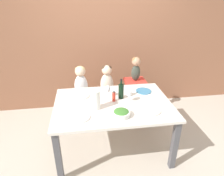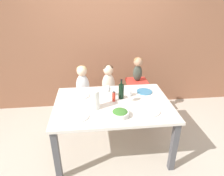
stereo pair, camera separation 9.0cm
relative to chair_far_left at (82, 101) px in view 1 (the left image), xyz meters
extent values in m
plane|color=#BCB2A3|center=(0.41, -0.76, -0.40)|extent=(14.00, 14.00, 0.00)
cube|color=#8E5B42|center=(0.41, 0.58, 0.95)|extent=(10.00, 0.06, 2.70)
cube|color=silver|center=(0.41, -0.76, 0.34)|extent=(1.52, 1.06, 0.03)
cube|color=#4C4C51|center=(-0.29, -1.22, -0.04)|extent=(0.07, 0.07, 0.72)
cube|color=#4C4C51|center=(1.11, -1.22, -0.04)|extent=(0.07, 0.07, 0.72)
cube|color=#4C4C51|center=(-0.29, -0.29, -0.04)|extent=(0.07, 0.07, 0.72)
cube|color=#4C4C51|center=(1.11, -0.29, -0.04)|extent=(0.07, 0.07, 0.72)
cylinder|color=silver|center=(-0.14, -0.14, -0.19)|extent=(0.04, 0.04, 0.42)
cylinder|color=silver|center=(0.14, -0.14, -0.19)|extent=(0.04, 0.04, 0.42)
cylinder|color=silver|center=(-0.14, 0.14, -0.19)|extent=(0.04, 0.04, 0.42)
cylinder|color=silver|center=(0.14, 0.14, -0.19)|extent=(0.04, 0.04, 0.42)
cube|color=white|center=(0.00, 0.00, 0.05)|extent=(0.41, 0.38, 0.05)
cylinder|color=silver|center=(0.28, -0.14, -0.19)|extent=(0.04, 0.04, 0.42)
cylinder|color=silver|center=(0.57, -0.14, -0.19)|extent=(0.04, 0.04, 0.42)
cylinder|color=silver|center=(0.28, 0.14, -0.19)|extent=(0.04, 0.04, 0.42)
cylinder|color=silver|center=(0.57, 0.14, -0.19)|extent=(0.04, 0.04, 0.42)
cube|color=white|center=(0.43, 0.00, 0.05)|extent=(0.41, 0.38, 0.05)
cylinder|color=silver|center=(0.79, -0.12, -0.06)|extent=(0.04, 0.04, 0.67)
cylinder|color=silver|center=(1.03, -0.12, -0.06)|extent=(0.04, 0.04, 0.67)
cylinder|color=silver|center=(0.79, 0.12, -0.06)|extent=(0.04, 0.04, 0.67)
cylinder|color=silver|center=(1.03, 0.12, -0.06)|extent=(0.04, 0.04, 0.67)
cube|color=red|center=(0.91, 0.00, 0.29)|extent=(0.35, 0.33, 0.05)
ellipsoid|color=silver|center=(0.00, 0.00, 0.27)|extent=(0.22, 0.15, 0.39)
sphere|color=beige|center=(0.00, 0.00, 0.53)|extent=(0.16, 0.16, 0.16)
ellipsoid|color=#DBC684|center=(0.00, 0.01, 0.56)|extent=(0.16, 0.16, 0.11)
ellipsoid|color=beige|center=(0.43, 0.00, 0.27)|extent=(0.22, 0.15, 0.39)
sphere|color=beige|center=(0.43, 0.00, 0.53)|extent=(0.16, 0.16, 0.16)
ellipsoid|color=#473323|center=(0.43, 0.01, 0.56)|extent=(0.16, 0.16, 0.11)
ellipsoid|color=#3D4238|center=(0.91, 0.00, 0.46)|extent=(0.15, 0.10, 0.28)
sphere|color=tan|center=(0.91, 0.00, 0.65)|extent=(0.15, 0.15, 0.15)
ellipsoid|color=olive|center=(0.91, 0.01, 0.67)|extent=(0.14, 0.14, 0.10)
cylinder|color=black|center=(0.54, -0.64, 0.45)|extent=(0.07, 0.07, 0.20)
cylinder|color=black|center=(0.54, -0.64, 0.59)|extent=(0.03, 0.03, 0.08)
cylinder|color=black|center=(0.54, -0.64, 0.62)|extent=(0.03, 0.03, 0.02)
cylinder|color=white|center=(0.18, -0.86, 0.48)|extent=(0.11, 0.11, 0.25)
cylinder|color=white|center=(0.63, -0.74, 0.35)|extent=(0.06, 0.06, 0.00)
cylinder|color=white|center=(0.63, -0.74, 0.39)|extent=(0.01, 0.01, 0.07)
ellipsoid|color=white|center=(0.63, -0.74, 0.47)|extent=(0.07, 0.07, 0.10)
cylinder|color=white|center=(0.37, -0.57, 0.35)|extent=(0.06, 0.06, 0.00)
cylinder|color=white|center=(0.37, -0.57, 0.39)|extent=(0.01, 0.01, 0.07)
ellipsoid|color=white|center=(0.37, -0.57, 0.47)|extent=(0.07, 0.07, 0.10)
cylinder|color=white|center=(0.46, -1.07, 0.38)|extent=(0.21, 0.21, 0.06)
ellipsoid|color=#3D752D|center=(0.46, -1.07, 0.41)|extent=(0.18, 0.18, 0.04)
cylinder|color=silver|center=(-0.01, -1.04, 0.36)|extent=(0.22, 0.22, 0.01)
cylinder|color=silver|center=(0.00, -0.51, 0.36)|extent=(0.22, 0.22, 0.01)
cylinder|color=teal|center=(0.91, -0.49, 0.36)|extent=(0.22, 0.22, 0.01)
cylinder|color=silver|center=(0.85, -1.02, 0.36)|extent=(0.22, 0.22, 0.01)
cylinder|color=red|center=(0.43, -0.70, 0.42)|extent=(0.04, 0.04, 0.13)
cone|color=black|center=(0.43, -0.70, 0.49)|extent=(0.04, 0.04, 0.02)
camera|label=1|loc=(0.07, -3.01, 1.66)|focal=32.00mm
camera|label=2|loc=(0.16, -3.02, 1.66)|focal=32.00mm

